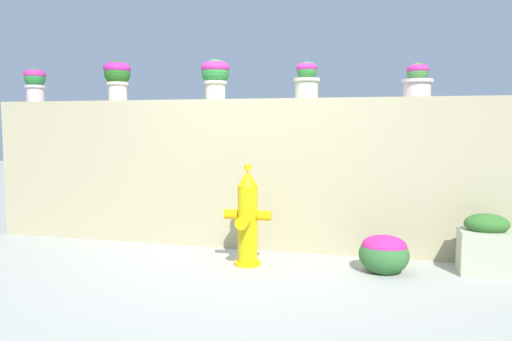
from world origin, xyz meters
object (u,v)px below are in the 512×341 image
potted_plant_1 (117,76)px  potted_plant_3 (307,79)px  potted_plant_0 (35,82)px  potted_plant_2 (215,75)px  planter_box (486,245)px  flower_bush_left (384,252)px  fire_hydrant (247,219)px  potted_plant_4 (417,80)px

potted_plant_1 → potted_plant_3: bearing=0.6°
potted_plant_0 → potted_plant_3: potted_plant_0 is taller
potted_plant_2 → planter_box: bearing=-10.5°
potted_plant_0 → flower_bush_left: 4.36m
potted_plant_0 → fire_hydrant: bearing=-13.9°
potted_plant_1 → potted_plant_2: bearing=2.4°
potted_plant_2 → flower_bush_left: potted_plant_2 is taller
planter_box → fire_hydrant: bearing=-173.4°
potted_plant_3 → potted_plant_4: size_ratio=1.14×
fire_hydrant → potted_plant_0: bearing=166.1°
potted_plant_4 → planter_box: bearing=-37.6°
potted_plant_3 → flower_bush_left: 1.89m
potted_plant_4 → planter_box: (0.58, -0.45, -1.48)m
potted_plant_0 → potted_plant_3: (3.20, 0.02, -0.03)m
potted_plant_2 → potted_plant_4: bearing=-1.1°
potted_plant_3 → fire_hydrant: bearing=-121.7°
potted_plant_3 → potted_plant_4: potted_plant_3 is taller
potted_plant_1 → planter_box: 4.13m
potted_plant_3 → fire_hydrant: 1.58m
potted_plant_3 → potted_plant_4: bearing=-0.7°
flower_bush_left → planter_box: (0.86, 0.18, 0.07)m
potted_plant_0 → flower_bush_left: potted_plant_0 is taller
potted_plant_0 → potted_plant_2: potted_plant_2 is taller
potted_plant_0 → fire_hydrant: potted_plant_0 is taller
potted_plant_4 → potted_plant_1: bearing=-179.9°
potted_plant_1 → potted_plant_2: 1.14m
potted_plant_4 → potted_plant_2: bearing=178.9°
potted_plant_2 → potted_plant_3: potted_plant_2 is taller
potted_plant_3 → potted_plant_1: bearing=-179.4°
potted_plant_1 → flower_bush_left: (2.92, -0.62, -1.67)m
potted_plant_1 → planter_box: bearing=-6.7°
flower_bush_left → potted_plant_4: bearing=66.0°
planter_box → potted_plant_2: bearing=169.5°
flower_bush_left → planter_box: bearing=11.6°
potted_plant_3 → potted_plant_4: (1.07, -0.01, -0.03)m
potted_plant_4 → flower_bush_left: 1.70m
potted_plant_0 → potted_plant_4: size_ratio=1.20×
planter_box → potted_plant_0: bearing=174.8°
flower_bush_left → fire_hydrant: bearing=-176.9°
potted_plant_0 → potted_plant_1: 1.07m
potted_plant_0 → potted_plant_2: bearing=1.3°
potted_plant_1 → potted_plant_3: (2.13, 0.02, -0.08)m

